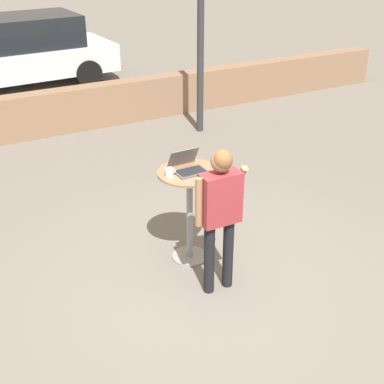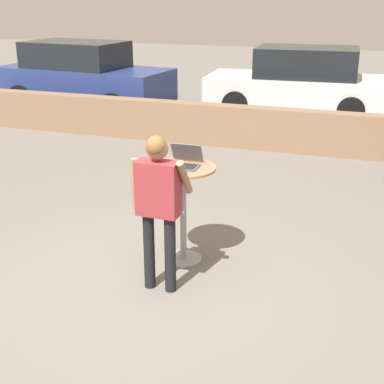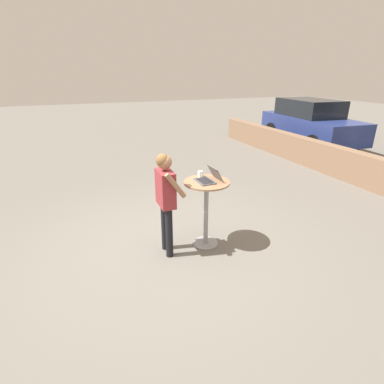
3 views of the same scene
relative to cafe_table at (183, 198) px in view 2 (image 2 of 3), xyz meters
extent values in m
plane|color=slate|center=(-0.12, -0.59, -0.74)|extent=(50.00, 50.00, 0.00)
cube|color=#84664C|center=(-0.12, 4.72, -0.35)|extent=(14.71, 0.35, 0.78)
cylinder|color=gray|center=(0.00, 0.00, -0.73)|extent=(0.41, 0.41, 0.03)
cylinder|color=gray|center=(0.00, 0.00, -0.20)|extent=(0.07, 0.07, 1.03)
cylinder|color=#8C6647|center=(0.00, 0.00, 0.33)|extent=(0.70, 0.70, 0.02)
cube|color=#515156|center=(0.00, -0.03, 0.35)|extent=(0.34, 0.24, 0.02)
cube|color=black|center=(0.00, -0.03, 0.36)|extent=(0.30, 0.19, 0.00)
cube|color=#515156|center=(0.00, 0.14, 0.46)|extent=(0.34, 0.12, 0.20)
cube|color=white|center=(0.00, 0.13, 0.46)|extent=(0.31, 0.11, 0.18)
cylinder|color=white|center=(-0.24, 0.00, 0.39)|extent=(0.08, 0.08, 0.09)
torus|color=white|center=(-0.19, 0.00, 0.39)|extent=(0.04, 0.01, 0.04)
cylinder|color=black|center=(-0.12, -0.64, -0.34)|extent=(0.11, 0.11, 0.80)
cylinder|color=black|center=(0.10, -0.65, -0.34)|extent=(0.11, 0.11, 0.80)
cube|color=maroon|center=(-0.01, -0.64, 0.33)|extent=(0.41, 0.21, 0.53)
sphere|color=#936B4C|center=(-0.01, -0.64, 0.71)|extent=(0.21, 0.21, 0.21)
sphere|color=brown|center=(-0.01, -0.67, 0.74)|extent=(0.19, 0.19, 0.19)
cylinder|color=#936B4C|center=(-0.25, -0.64, 0.34)|extent=(0.07, 0.07, 0.50)
cylinder|color=#936B4C|center=(0.23, -0.57, 0.44)|extent=(0.08, 0.30, 0.39)
cube|color=silver|center=(-0.04, 8.14, -0.16)|extent=(4.34, 2.01, 0.61)
cube|color=black|center=(0.17, 8.15, 0.49)|extent=(2.42, 1.70, 0.69)
cylinder|color=black|center=(-1.31, 7.22, -0.43)|extent=(0.63, 0.25, 0.62)
cylinder|color=black|center=(-1.40, 8.92, -0.43)|extent=(0.63, 0.25, 0.62)
cylinder|color=black|center=(1.32, 7.36, -0.43)|extent=(0.63, 0.25, 0.62)
cylinder|color=black|center=(1.23, 9.06, -0.43)|extent=(0.63, 0.25, 0.62)
cube|color=navy|center=(-4.94, 6.60, -0.05)|extent=(4.34, 2.05, 0.76)
cube|color=black|center=(-5.15, 6.62, 0.64)|extent=(2.43, 1.68, 0.61)
cylinder|color=black|center=(-3.57, 7.29, -0.39)|extent=(0.71, 0.28, 0.70)
cylinder|color=black|center=(-3.71, 5.69, -0.39)|extent=(0.71, 0.28, 0.70)
cylinder|color=black|center=(-6.17, 7.52, -0.39)|extent=(0.71, 0.28, 0.70)
cylinder|color=black|center=(-6.31, 5.92, -0.39)|extent=(0.71, 0.28, 0.70)
camera|label=1|loc=(-2.44, -4.52, 2.72)|focal=50.00mm
camera|label=2|loc=(1.81, -4.96, 2.04)|focal=50.00mm
camera|label=3|loc=(3.82, -1.82, 1.87)|focal=28.00mm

